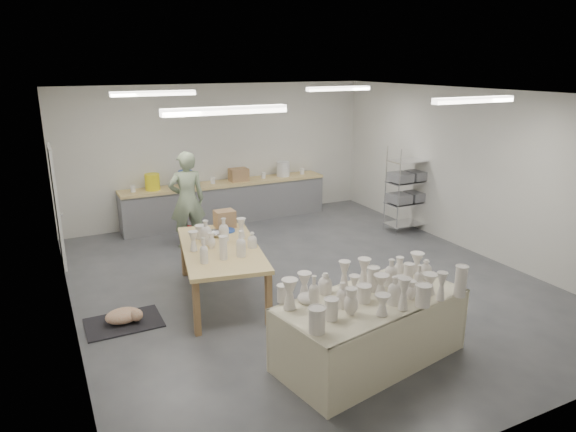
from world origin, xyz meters
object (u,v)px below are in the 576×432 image
drying_table (371,326)px  work_table (221,244)px  potter (187,200)px  red_stool (185,229)px

drying_table → work_table: bearing=101.0°
potter → red_stool: 0.71m
drying_table → potter: 4.91m
drying_table → potter: size_ratio=1.30×
work_table → potter: size_ratio=1.27×
work_table → red_stool: work_table is taller
drying_table → potter: (-0.83, 4.81, 0.49)m
work_table → potter: (0.15, 2.33, 0.11)m
potter → red_stool: size_ratio=5.00×
potter → red_stool: potter is taller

